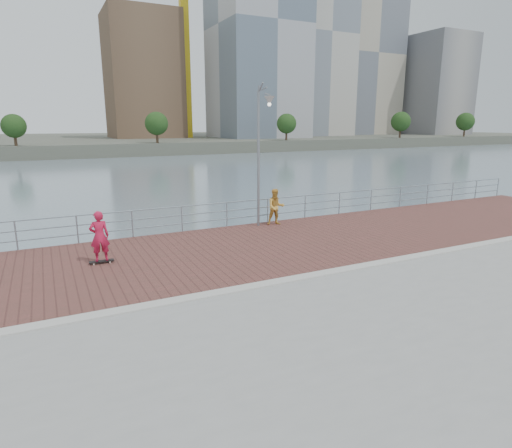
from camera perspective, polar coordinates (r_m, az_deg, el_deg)
name	(u,v)px	position (r m, az deg, el deg)	size (l,w,h in m)	color
water	(285,343)	(13.52, 3.91, -15.56)	(400.00, 400.00, 0.00)	slate
seawall	(414,411)	(9.69, 20.31, -22.40)	(40.00, 24.00, 2.00)	gray
brick_lane	(237,249)	(15.70, -2.60, -3.37)	(40.00, 6.80, 0.02)	brown
curb	(286,280)	(12.66, 4.06, -7.49)	(40.00, 0.40, 0.06)	#B7B5AD
far_shore	(65,142)	(132.92, -24.12, 9.98)	(320.00, 95.00, 2.50)	#4C5142
guardrail	(205,214)	(18.61, -6.86, 1.37)	(39.06, 0.06, 1.13)	#8C9EA8
street_lamp	(263,132)	(18.28, 0.95, 12.22)	(0.43, 1.24, 5.86)	gray
skateboard	(102,261)	(14.99, -19.89, -4.69)	(0.79, 0.22, 0.09)	black
skateboarder	(99,236)	(14.76, -20.15, -1.54)	(0.61, 0.40, 1.67)	#C71A40
bystander	(276,207)	(19.24, 2.66, 2.29)	(0.79, 0.62, 1.63)	gold
tower_crane	(173,4)	(122.43, -10.96, 26.86)	(47.00, 2.00, 50.70)	gold
skyline	(190,48)	(122.21, -8.83, 22.17)	(233.00, 41.00, 59.11)	#ADA38E
shoreline_trees	(205,123)	(92.64, -6.76, 13.27)	(169.97, 5.11, 6.81)	#473323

